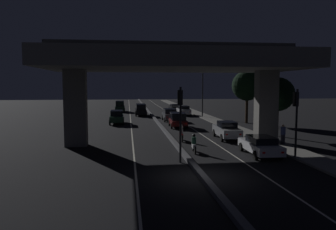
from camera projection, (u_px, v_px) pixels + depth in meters
The scene contains 23 objects.
ground_plane at pixel (200, 176), 17.76m from camera, with size 200.00×200.00×0.00m, color black.
lane_line_left_inner at pixel (130, 117), 51.93m from camera, with size 0.12×126.00×0.00m, color beige.
lane_line_right_inner at pixel (174, 116), 52.79m from camera, with size 0.12×126.00×0.00m, color beige.
median_divider at pixel (152, 116), 52.35m from camera, with size 0.36×126.00×0.25m, color #4C4C51.
sidewalk_right at pixel (213, 120), 46.44m from camera, with size 2.18×126.00×0.15m, color slate.
elevated_overpass at pixel (174, 64), 27.11m from camera, with size 20.95×10.44×8.53m.
traffic_light_left_of_median at pixel (180, 111), 20.72m from camera, with size 0.30×0.49×4.83m.
traffic_light_right_of_median at pixel (296, 111), 21.68m from camera, with size 0.30×0.49×4.68m.
street_lamp at pixel (200, 89), 50.16m from camera, with size 2.49×0.32×7.39m.
car_white_lead at pixel (260, 145), 23.08m from camera, with size 2.06×4.68×1.37m.
car_silver_second at pixel (227, 130), 30.20m from camera, with size 2.02×4.83×1.62m.
car_dark_red_third at pixel (178, 119), 38.68m from camera, with size 2.10×4.25×1.72m.
car_grey_fourth at pixel (170, 114), 45.66m from camera, with size 1.93×4.50×1.70m.
car_white_fifth at pixel (184, 110), 54.30m from camera, with size 1.96×4.50×1.58m.
car_black_sixth at pixel (175, 108), 61.02m from camera, with size 2.11×4.11×1.47m.
car_dark_green_lead_oncoming at pixel (117, 117), 42.21m from camera, with size 1.88×4.69×1.73m.
car_black_second_oncoming at pixel (141, 109), 53.71m from camera, with size 1.87×4.81×1.92m.
car_dark_green_third_oncoming at pixel (120, 106), 61.91m from camera, with size 1.91×4.33×2.04m.
motorcycle_white_filtering_near at pixel (194, 145), 23.97m from camera, with size 0.34×1.72×1.38m.
motorcycle_red_filtering_mid at pixel (181, 134), 29.05m from camera, with size 0.34×1.97×1.50m.
pedestrian_on_sidewalk at pixel (283, 134), 26.71m from camera, with size 0.39×0.39×1.61m.
roadside_tree_kerbside_near at pixel (277, 95), 31.50m from camera, with size 3.28×3.28×5.72m.
roadside_tree_kerbside_mid at pixel (247, 86), 42.49m from camera, with size 3.94×3.94×6.89m.
Camera 1 is at (-3.89, -17.05, 4.90)m, focal length 35.00 mm.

